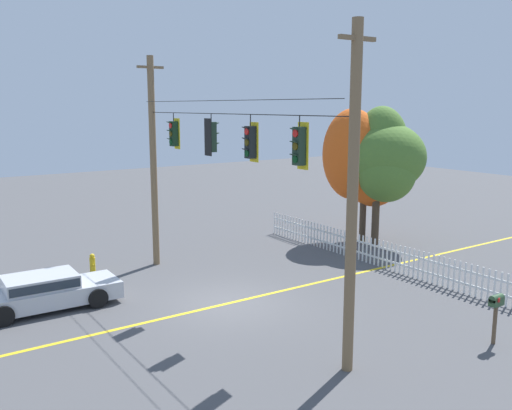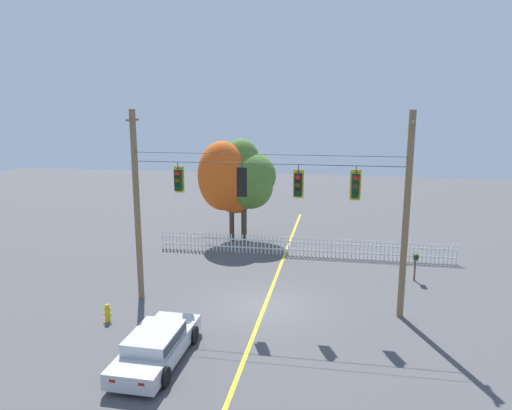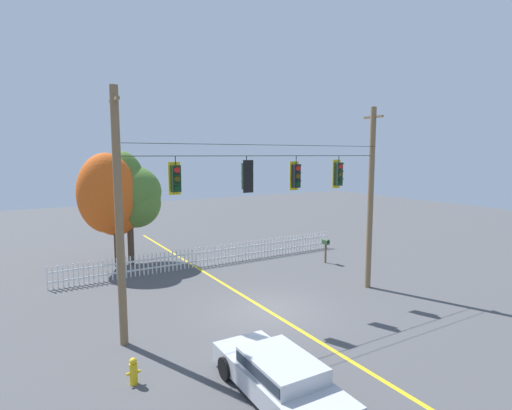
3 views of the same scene
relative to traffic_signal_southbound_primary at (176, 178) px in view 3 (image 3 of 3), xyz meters
name	(u,v)px [view 3 (image 3 of 3)]	position (x,y,z in m)	size (l,w,h in m)	color
ground	(267,310)	(3.74, -0.01, -5.47)	(80.00, 80.00, 0.00)	#4C4C4F
lane_centerline_stripe	(267,310)	(3.74, -0.01, -5.47)	(0.16, 36.00, 0.01)	gold
signal_support_span	(268,205)	(3.74, -0.01, -1.17)	(11.62, 1.10, 8.43)	brown
traffic_signal_southbound_primary	(176,178)	(0.00, 0.00, 0.00)	(0.43, 0.38, 1.34)	black
traffic_signal_eastbound_side	(247,176)	(2.79, -0.02, 0.00)	(0.43, 0.38, 1.38)	black
traffic_signal_westbound_side	(296,176)	(5.10, 0.00, -0.05)	(0.43, 0.38, 1.41)	black
traffic_signal_northbound_primary	(338,174)	(7.40, 0.00, -0.03)	(0.43, 0.38, 1.42)	black
white_picket_fence	(213,255)	(4.74, 7.38, -4.91)	(16.96, 0.06, 1.12)	white
autumn_maple_near_fence	(111,200)	(-0.21, 9.91, -1.66)	(3.61, 3.47, 6.39)	#473828
autumn_maple_mid	(128,192)	(0.88, 10.36, -1.35)	(3.82, 3.49, 6.49)	#473828
parked_car	(279,375)	(0.81, -5.16, -4.87)	(1.94, 4.63, 1.15)	#B7BABF
fire_hydrant	(133,371)	(-2.28, -2.58, -5.10)	(0.38, 0.22, 0.76)	gold
roadside_mailbox	(326,243)	(10.59, 4.39, -4.31)	(0.25, 0.44, 1.42)	brown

